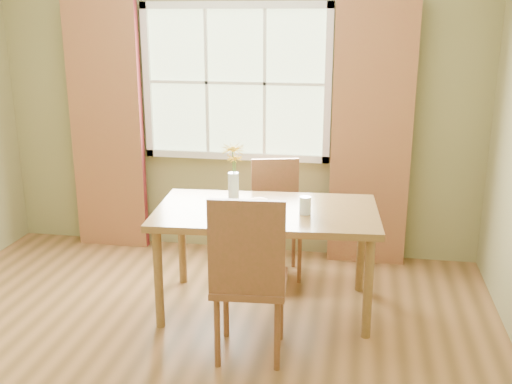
{
  "coord_description": "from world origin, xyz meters",
  "views": [
    {
      "loc": [
        1.06,
        -3.14,
        2.05
      ],
      "look_at": [
        0.38,
        0.73,
        0.89
      ],
      "focal_mm": 42.0,
      "sensor_mm": 36.0,
      "label": 1
    }
  ],
  "objects_px": {
    "chair_near": "(248,273)",
    "croissant_sandwich": "(258,206)",
    "dining_table": "(266,220)",
    "flower_vase": "(233,167)",
    "water_glass": "(305,206)",
    "chair_far": "(276,213)"
  },
  "relations": [
    {
      "from": "dining_table",
      "to": "flower_vase",
      "type": "xyz_separation_m",
      "value": [
        -0.28,
        0.2,
        0.32
      ]
    },
    {
      "from": "water_glass",
      "to": "flower_vase",
      "type": "distance_m",
      "value": 0.63
    },
    {
      "from": "dining_table",
      "to": "flower_vase",
      "type": "height_order",
      "value": "flower_vase"
    },
    {
      "from": "chair_far",
      "to": "flower_vase",
      "type": "bearing_deg",
      "value": -134.65
    },
    {
      "from": "chair_near",
      "to": "croissant_sandwich",
      "type": "distance_m",
      "value": 0.61
    },
    {
      "from": "croissant_sandwich",
      "to": "flower_vase",
      "type": "distance_m",
      "value": 0.46
    },
    {
      "from": "dining_table",
      "to": "chair_near",
      "type": "distance_m",
      "value": 0.72
    },
    {
      "from": "chair_far",
      "to": "croissant_sandwich",
      "type": "height_order",
      "value": "chair_far"
    },
    {
      "from": "chair_far",
      "to": "water_glass",
      "type": "bearing_deg",
      "value": -82.48
    },
    {
      "from": "chair_near",
      "to": "flower_vase",
      "type": "xyz_separation_m",
      "value": [
        -0.28,
        0.91,
        0.41
      ]
    },
    {
      "from": "dining_table",
      "to": "chair_near",
      "type": "relative_size",
      "value": 1.5
    },
    {
      "from": "dining_table",
      "to": "water_glass",
      "type": "distance_m",
      "value": 0.31
    },
    {
      "from": "chair_near",
      "to": "flower_vase",
      "type": "height_order",
      "value": "flower_vase"
    },
    {
      "from": "flower_vase",
      "to": "chair_far",
      "type": "bearing_deg",
      "value": 60.6
    },
    {
      "from": "chair_far",
      "to": "water_glass",
      "type": "relative_size",
      "value": 7.72
    },
    {
      "from": "dining_table",
      "to": "chair_near",
      "type": "height_order",
      "value": "chair_near"
    },
    {
      "from": "chair_far",
      "to": "water_glass",
      "type": "distance_m",
      "value": 0.82
    },
    {
      "from": "water_glass",
      "to": "flower_vase",
      "type": "xyz_separation_m",
      "value": [
        -0.55,
        0.25,
        0.19
      ]
    },
    {
      "from": "croissant_sandwich",
      "to": "flower_vase",
      "type": "bearing_deg",
      "value": 103.78
    },
    {
      "from": "dining_table",
      "to": "croissant_sandwich",
      "type": "bearing_deg",
      "value": -106.31
    },
    {
      "from": "chair_near",
      "to": "flower_vase",
      "type": "relative_size",
      "value": 2.62
    },
    {
      "from": "dining_table",
      "to": "water_glass",
      "type": "relative_size",
      "value": 13.22
    }
  ]
}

